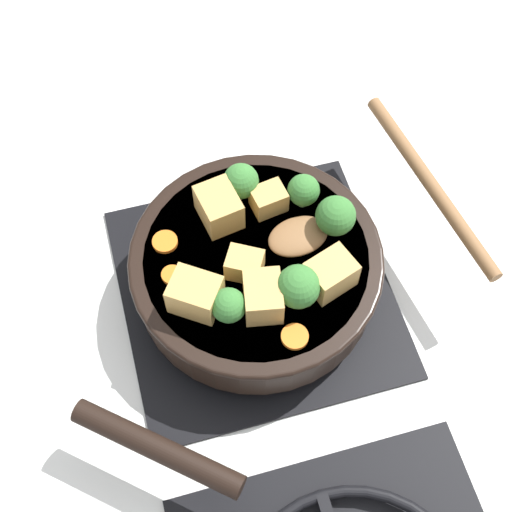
% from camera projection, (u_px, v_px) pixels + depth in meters
% --- Properties ---
extents(ground_plane, '(2.40, 2.40, 0.00)m').
position_uv_depth(ground_plane, '(256.00, 292.00, 0.84)').
color(ground_plane, silver).
extents(front_burner_grate, '(0.31, 0.31, 0.03)m').
position_uv_depth(front_burner_grate, '(256.00, 287.00, 0.83)').
color(front_burner_grate, black).
rests_on(front_burner_grate, ground_plane).
extents(skillet_pan, '(0.36, 0.38, 0.06)m').
position_uv_depth(skillet_pan, '(255.00, 270.00, 0.79)').
color(skillet_pan, black).
rests_on(skillet_pan, front_burner_grate).
extents(wooden_spoon, '(0.23, 0.26, 0.02)m').
position_uv_depth(wooden_spoon, '(378.00, 204.00, 0.79)').
color(wooden_spoon, brown).
rests_on(wooden_spoon, skillet_pan).
extents(tofu_cube_center_large, '(0.06, 0.05, 0.04)m').
position_uv_depth(tofu_cube_center_large, '(331.00, 274.00, 0.73)').
color(tofu_cube_center_large, tan).
rests_on(tofu_cube_center_large, skillet_pan).
extents(tofu_cube_near_handle, '(0.06, 0.06, 0.04)m').
position_uv_depth(tofu_cube_near_handle, '(195.00, 294.00, 0.72)').
color(tofu_cube_near_handle, tan).
rests_on(tofu_cube_near_handle, skillet_pan).
extents(tofu_cube_east_chunk, '(0.05, 0.04, 0.03)m').
position_uv_depth(tofu_cube_east_chunk, '(245.00, 265.00, 0.74)').
color(tofu_cube_east_chunk, tan).
rests_on(tofu_cube_east_chunk, skillet_pan).
extents(tofu_cube_west_chunk, '(0.05, 0.06, 0.04)m').
position_uv_depth(tofu_cube_west_chunk, '(219.00, 207.00, 0.77)').
color(tofu_cube_west_chunk, tan).
rests_on(tofu_cube_west_chunk, skillet_pan).
extents(tofu_cube_back_piece, '(0.05, 0.05, 0.04)m').
position_uv_depth(tofu_cube_back_piece, '(263.00, 297.00, 0.72)').
color(tofu_cube_back_piece, tan).
rests_on(tofu_cube_back_piece, skillet_pan).
extents(tofu_cube_front_piece, '(0.04, 0.03, 0.03)m').
position_uv_depth(tofu_cube_front_piece, '(269.00, 199.00, 0.79)').
color(tofu_cube_front_piece, tan).
rests_on(tofu_cube_front_piece, skillet_pan).
extents(broccoli_floret_near_spoon, '(0.05, 0.05, 0.05)m').
position_uv_depth(broccoli_floret_near_spoon, '(298.00, 287.00, 0.72)').
color(broccoli_floret_near_spoon, '#709956').
rests_on(broccoli_floret_near_spoon, skillet_pan).
extents(broccoli_floret_center_top, '(0.04, 0.04, 0.04)m').
position_uv_depth(broccoli_floret_center_top, '(304.00, 191.00, 0.78)').
color(broccoli_floret_center_top, '#709956').
rests_on(broccoli_floret_center_top, skillet_pan).
extents(broccoli_floret_east_rim, '(0.04, 0.04, 0.05)m').
position_uv_depth(broccoli_floret_east_rim, '(241.00, 181.00, 0.78)').
color(broccoli_floret_east_rim, '#709956').
rests_on(broccoli_floret_east_rim, skillet_pan).
extents(broccoli_floret_west_rim, '(0.04, 0.04, 0.04)m').
position_uv_depth(broccoli_floret_west_rim, '(229.00, 306.00, 0.71)').
color(broccoli_floret_west_rim, '#709956').
rests_on(broccoli_floret_west_rim, skillet_pan).
extents(broccoli_floret_north_edge, '(0.04, 0.04, 0.05)m').
position_uv_depth(broccoli_floret_north_edge, '(336.00, 216.00, 0.76)').
color(broccoli_floret_north_edge, '#709956').
rests_on(broccoli_floret_north_edge, skillet_pan).
extents(carrot_slice_orange_thin, '(0.03, 0.03, 0.01)m').
position_uv_depth(carrot_slice_orange_thin, '(295.00, 337.00, 0.72)').
color(carrot_slice_orange_thin, orange).
rests_on(carrot_slice_orange_thin, skillet_pan).
extents(carrot_slice_near_center, '(0.02, 0.02, 0.01)m').
position_uv_depth(carrot_slice_near_center, '(173.00, 278.00, 0.75)').
color(carrot_slice_near_center, orange).
rests_on(carrot_slice_near_center, skillet_pan).
extents(carrot_slice_edge_slice, '(0.03, 0.03, 0.01)m').
position_uv_depth(carrot_slice_edge_slice, '(165.00, 242.00, 0.77)').
color(carrot_slice_edge_slice, orange).
rests_on(carrot_slice_edge_slice, skillet_pan).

